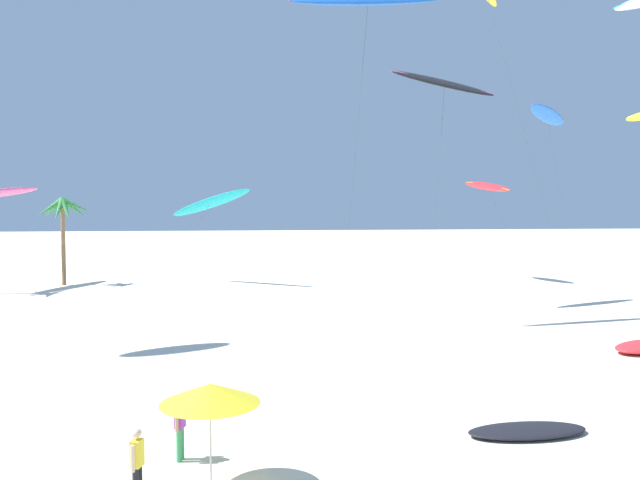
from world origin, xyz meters
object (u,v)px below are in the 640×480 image
object	(u,v)px
flying_kite_3	(368,0)
person_far_watcher	(137,465)
flying_kite_6	(210,203)
flying_kite_4	(487,186)
flying_kite_1	(547,115)
beach_umbrella	(210,393)
grounded_kite_1	(527,430)
palm_tree_0	(63,212)
flying_kite_8	(0,193)
flying_kite_5	(445,84)
person_near_right	(180,425)

from	to	relation	value
flying_kite_3	person_far_watcher	world-z (taller)	flying_kite_3
flying_kite_6	person_far_watcher	bearing A→B (deg)	-89.51
flying_kite_3	flying_kite_4	xyz separation A→B (m)	(13.52, 17.90, -9.19)
flying_kite_1	flying_kite_4	xyz separation A→B (m)	(-9.34, -8.64, -7.16)
flying_kite_6	beach_umbrella	world-z (taller)	flying_kite_6
person_far_watcher	grounded_kite_1	bearing A→B (deg)	17.62
palm_tree_0	flying_kite_3	size ratio (longest dim) A/B	0.39
palm_tree_0	flying_kite_4	size ratio (longest dim) A/B	0.81
flying_kite_8	beach_umbrella	distance (m)	41.69
flying_kite_4	beach_umbrella	bearing A→B (deg)	-119.17
palm_tree_0	flying_kite_1	world-z (taller)	flying_kite_1
flying_kite_4	flying_kite_8	bearing A→B (deg)	179.78
flying_kite_1	grounded_kite_1	bearing A→B (deg)	-116.41
flying_kite_1	flying_kite_3	bearing A→B (deg)	-130.74
flying_kite_3	flying_kite_8	bearing A→B (deg)	144.00
flying_kite_5	flying_kite_8	size ratio (longest dim) A/B	1.10
flying_kite_5	beach_umbrella	bearing A→B (deg)	-117.76
palm_tree_0	flying_kite_6	bearing A→B (deg)	-3.84
person_far_watcher	flying_kite_1	bearing A→B (deg)	55.89
flying_kite_8	flying_kite_5	bearing A→B (deg)	-21.45
flying_kite_4	person_near_right	world-z (taller)	flying_kite_4
grounded_kite_1	person_near_right	size ratio (longest dim) A/B	2.12
palm_tree_0	flying_kite_4	distance (m)	34.15
flying_kite_8	person_far_watcher	xyz separation A→B (m)	(16.04, -38.27, -6.29)
person_near_right	person_far_watcher	bearing A→B (deg)	-104.54
flying_kite_4	flying_kite_5	bearing A→B (deg)	-122.03
flying_kite_3	grounded_kite_1	size ratio (longest dim) A/B	5.17
flying_kite_8	palm_tree_0	bearing A→B (deg)	12.00
flying_kite_5	flying_kite_8	distance (m)	33.83
flying_kite_8	beach_umbrella	bearing A→B (deg)	-64.96
flying_kite_8	person_far_watcher	size ratio (longest dim) A/B	7.81
flying_kite_1	flying_kite_5	bearing A→B (deg)	-129.23
flying_kite_3	flying_kite_6	world-z (taller)	flying_kite_3
flying_kite_6	flying_kite_8	size ratio (longest dim) A/B	0.59
flying_kite_1	person_near_right	world-z (taller)	flying_kite_1
flying_kite_6	person_far_watcher	world-z (taller)	flying_kite_6
person_near_right	flying_kite_5	bearing A→B (deg)	59.03
person_far_watcher	beach_umbrella	bearing A→B (deg)	27.46
palm_tree_0	flying_kite_1	size ratio (longest dim) A/B	0.43
flying_kite_4	flying_kite_5	world-z (taller)	flying_kite_5
flying_kite_5	beach_umbrella	distance (m)	30.97
flying_kite_8	grounded_kite_1	bearing A→B (deg)	-53.38
flying_kite_3	grounded_kite_1	bearing A→B (deg)	-85.88
palm_tree_0	person_far_watcher	distance (m)	41.18
person_near_right	flying_kite_6	bearing A→B (deg)	91.56
flying_kite_1	grounded_kite_1	world-z (taller)	flying_kite_1
flying_kite_1	person_far_watcher	distance (m)	58.19
flying_kite_3	flying_kite_4	bearing A→B (deg)	52.94
person_near_right	person_far_watcher	xyz separation A→B (m)	(-0.65, -2.50, 0.05)
flying_kite_3	palm_tree_0	bearing A→B (deg)	137.29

